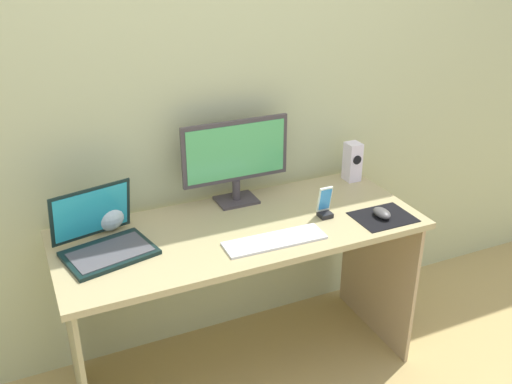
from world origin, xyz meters
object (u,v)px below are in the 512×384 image
(keyboard_external, at_px, (275,240))
(monitor, at_px, (236,157))
(laptop, at_px, (103,239))
(mouse, at_px, (382,213))
(speaker_right, at_px, (352,162))
(phone_in_dock, at_px, (325,206))
(fishbowl, at_px, (107,213))

(keyboard_external, bearing_deg, monitor, 91.44)
(keyboard_external, bearing_deg, laptop, 162.72)
(laptop, relative_size, mouse, 3.81)
(laptop, xyz_separation_m, keyboard_external, (0.63, -0.22, -0.04))
(speaker_right, xyz_separation_m, mouse, (-0.10, -0.39, -0.07))
(monitor, distance_m, mouse, 0.68)
(laptop, bearing_deg, mouse, -10.90)
(keyboard_external, distance_m, phone_in_dock, 0.31)
(speaker_right, height_order, phone_in_dock, speaker_right)
(speaker_right, bearing_deg, keyboard_external, -147.44)
(speaker_right, height_order, laptop, laptop)
(phone_in_dock, bearing_deg, speaker_right, 41.46)
(speaker_right, bearing_deg, phone_in_dock, -138.54)
(laptop, distance_m, fishbowl, 0.18)
(monitor, xyz_separation_m, mouse, (0.51, -0.40, -0.20))
(monitor, relative_size, keyboard_external, 1.19)
(speaker_right, distance_m, mouse, 0.41)
(monitor, bearing_deg, fishbowl, -178.48)
(monitor, distance_m, speaker_right, 0.62)
(fishbowl, relative_size, phone_in_dock, 1.07)
(speaker_right, xyz_separation_m, laptop, (-1.24, -0.17, -0.05))
(laptop, xyz_separation_m, mouse, (1.14, -0.22, -0.03))
(keyboard_external, height_order, phone_in_dock, phone_in_dock)
(speaker_right, xyz_separation_m, phone_in_dock, (-0.32, -0.28, -0.05))
(keyboard_external, distance_m, mouse, 0.51)
(laptop, relative_size, phone_in_dock, 2.74)
(monitor, xyz_separation_m, keyboard_external, (-0.00, -0.40, -0.21))
(laptop, bearing_deg, monitor, 16.21)
(laptop, bearing_deg, fishbowl, 73.60)
(speaker_right, relative_size, phone_in_dock, 1.38)
(monitor, distance_m, laptop, 0.68)
(laptop, height_order, phone_in_dock, laptop)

